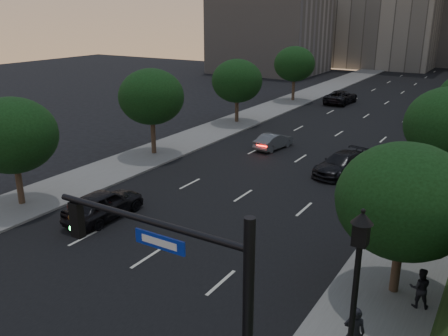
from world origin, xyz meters
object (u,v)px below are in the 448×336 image
Objects in this scene: sedan_far_right at (420,120)px; sedan_mid_left at (274,141)px; sedan_far_left at (341,97)px; sedan_near_right at (342,164)px; sedan_near_left at (104,204)px; pedestrian_b at (420,288)px; street_lamp at (354,301)px; pedestrian_c at (420,233)px; pedestrian_a at (354,333)px.

sedan_mid_left is at bearing -137.90° from sedan_far_right.
sedan_mid_left is at bearing 97.17° from sedan_far_left.
sedan_near_right reaches higher than sedan_mid_left.
pedestrian_b is (16.21, 0.12, 0.12)m from sedan_near_left.
sedan_near_right is (-6.30, 18.45, -1.89)m from street_lamp.
sedan_far_left is 3.57× the size of pedestrian_b.
pedestrian_c is at bearing -40.33° from sedan_near_right.
pedestrian_c is (13.47, -12.39, 0.41)m from sedan_mid_left.
pedestrian_a is at bearing 130.69° from sedan_mid_left.
pedestrian_b is (1.28, 4.04, -0.13)m from pedestrian_a.
sedan_near_right is 17.65m from sedan_far_right.
sedan_far_right is 31.82m from pedestrian_b.
pedestrian_a is 4.24m from pedestrian_b.
street_lamp reaches higher than pedestrian_c.
sedan_far_right is 27.08m from pedestrian_c.
street_lamp reaches higher than sedan_near_right.
sedan_far_right is at bearing -109.24° from sedan_near_left.
pedestrian_a is (14.93, -3.92, 0.26)m from sedan_near_left.
sedan_far_left is at bearing -84.94° from pedestrian_b.
sedan_far_right is at bearing 96.88° from street_lamp.
pedestrian_a is (4.29, -35.37, 0.35)m from sedan_far_right.
sedan_near_left is 33.20m from sedan_far_right.
pedestrian_a is (-0.05, 0.62, -1.55)m from street_lamp.
street_lamp is 1.09× the size of sedan_near_right.
sedan_near_left reaches higher than sedan_mid_left.
street_lamp reaches higher than sedan_far_right.
pedestrian_a is at bearing 94.60° from street_lamp.
sedan_far_left is 3.15× the size of pedestrian_c.
sedan_mid_left is 18.31m from pedestrian_c.
pedestrian_c reaches higher than sedan_mid_left.
sedan_far_right is 2.71× the size of pedestrian_b.
pedestrian_b is at bearing 92.14° from pedestrian_c.
sedan_far_left reaches higher than sedan_near_right.
pedestrian_c reaches higher than sedan_far_left.
sedan_mid_left is 16.74m from sedan_far_right.
sedan_near_left is at bearing 163.12° from street_lamp.
street_lamp is at bearing 79.48° from pedestrian_c.
pedestrian_a reaches higher than sedan_near_right.
sedan_near_right is (8.55, -25.52, -0.04)m from sedan_far_left.
street_lamp reaches higher than sedan_mid_left.
pedestrian_c is at bearing 146.36° from sedan_mid_left.
street_lamp is 9.48m from pedestrian_c.
sedan_near_right is 3.22× the size of pedestrian_b.
sedan_far_left is at bearing 121.97° from sedan_near_right.
pedestrian_c is (0.37, 9.34, -1.58)m from street_lamp.
sedan_near_right is 11.30m from pedestrian_c.
pedestrian_c is at bearing -114.09° from pedestrian_a.
sedan_near_right is at bearing 108.85° from street_lamp.
sedan_far_right is at bearing 97.09° from sedan_near_right.
sedan_mid_left is 24.82m from pedestrian_a.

